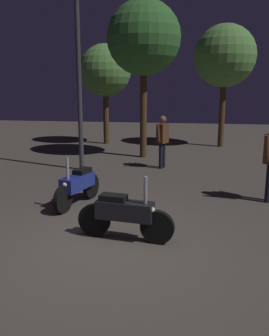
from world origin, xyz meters
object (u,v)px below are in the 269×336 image
object	(u,v)px
motorcycle_black_foreground	(125,214)
streetlamp_far	(78,58)
motorcycle_blue_parked_left	(78,185)
person_bystander_far	(162,137)

from	to	relation	value
motorcycle_black_foreground	streetlamp_far	distance (m)	6.12
motorcycle_black_foreground	motorcycle_blue_parked_left	xyz separation A→B (m)	(-1.32, 1.62, 0.00)
motorcycle_blue_parked_left	streetlamp_far	bearing A→B (deg)	-149.40
motorcycle_black_foreground	motorcycle_blue_parked_left	bearing A→B (deg)	137.25
person_bystander_far	streetlamp_far	world-z (taller)	streetlamp_far
motorcycle_blue_parked_left	person_bystander_far	xyz separation A→B (m)	(1.47, 3.90, 0.52)
person_bystander_far	motorcycle_black_foreground	bearing A→B (deg)	115.78
motorcycle_blue_parked_left	person_bystander_far	world-z (taller)	person_bystander_far
person_bystander_far	streetlamp_far	bearing A→B (deg)	41.19
person_bystander_far	motorcycle_blue_parked_left	bearing A→B (deg)	96.71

